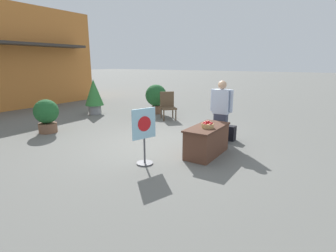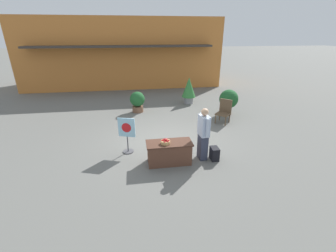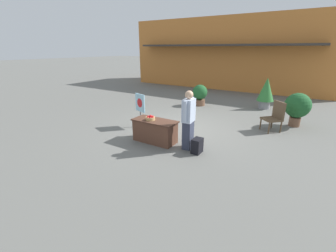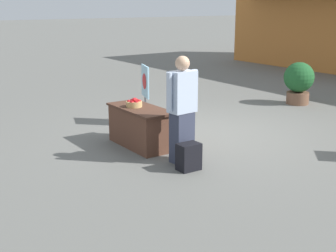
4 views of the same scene
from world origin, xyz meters
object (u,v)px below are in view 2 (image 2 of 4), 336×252
Objects in this scene: apple_basket at (166,142)px; potted_plant_far_left at (229,100)px; potted_plant_near_right at (137,101)px; display_table at (169,153)px; patio_chair at (224,110)px; potted_plant_near_left at (189,89)px; person_visitor at (203,134)px; poster_board at (127,134)px; backpack at (214,154)px.

potted_plant_far_left is (3.70, 4.05, -0.01)m from apple_basket.
potted_plant_near_right reaches higher than apple_basket.
display_table is 4.25m from patio_chair.
potted_plant_near_left is 1.41× the size of potted_plant_near_right.
poster_board is (-2.37, 0.79, -0.20)m from person_visitor.
potted_plant_far_left is (2.12, 4.03, 0.55)m from backpack.
display_table reaches higher than backpack.
apple_basket is 6.63m from potted_plant_near_left.
potted_plant_near_left is at bearing -120.80° from patio_chair.
backpack is 4.59m from potted_plant_far_left.
display_table is 1.13× the size of poster_board.
apple_basket is 0.23× the size of poster_board.
potted_plant_far_left reaches higher than potted_plant_near_right.
display_table is at bearing 25.78° from apple_basket.
poster_board reaches higher than backpack.
potted_plant_near_left is at bearing 20.45° from potted_plant_near_right.
apple_basket is 0.22× the size of potted_plant_far_left.
potted_plant_near_right is (-4.39, 1.09, -0.18)m from potted_plant_far_left.
patio_chair is 1.00× the size of potted_plant_near_right.
patio_chair is at bearing -127.97° from person_visitor.
poster_board reaches higher than apple_basket.
potted_plant_far_left is (4.85, 3.11, 0.09)m from poster_board.
display_table is 1.33× the size of patio_chair.
person_visitor is (1.10, 0.10, 0.52)m from display_table.
patio_chair is at bearing 45.40° from display_table.
person_visitor is 4.04× the size of backpack.
patio_chair is 4.32m from potted_plant_near_right.
poster_board is (-2.74, 0.92, 0.46)m from backpack.
display_table is 5.38m from potted_plant_far_left.
poster_board is (-1.28, 0.89, 0.31)m from display_table.
display_table is 5.16m from potted_plant_near_right.
potted_plant_far_left is (2.48, 3.90, -0.11)m from person_visitor.
person_visitor is at bearing -69.01° from potted_plant_near_right.
backpack is (1.46, -0.04, -0.14)m from display_table.
apple_basket is 0.27× the size of patio_chair.
backpack is 0.40× the size of patio_chair.
poster_board is 5.76m from potted_plant_far_left.
poster_board is at bearing -96.21° from potted_plant_near_right.
potted_plant_far_left is at bearing -167.51° from patio_chair.
apple_basket is 0.67× the size of backpack.
potted_plant_far_left is (3.58, 4.00, 0.40)m from display_table.
backpack is at bearing -66.03° from potted_plant_near_right.
potted_plant_near_left is at bearing 83.99° from backpack.
display_table is at bearing 0.00° from person_visitor.
potted_plant_near_left reaches higher than potted_plant_far_left.
potted_plant_near_left is at bearing 166.23° from poster_board.
patio_chair and potted_plant_near_right have the same top height.
person_visitor is at bearing 5.17° from display_table.
apple_basket is 1.23m from person_visitor.
person_visitor is (1.22, 0.16, 0.10)m from apple_basket.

